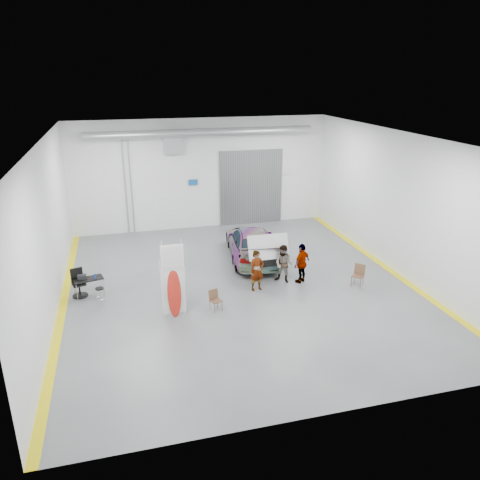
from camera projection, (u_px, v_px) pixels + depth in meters
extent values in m
plane|color=#595B60|center=(239.00, 285.00, 19.22)|extent=(16.00, 16.00, 0.00)
cube|color=silver|center=(48.00, 231.00, 16.51)|extent=(0.02, 16.00, 6.00)
cube|color=silver|center=(398.00, 203.00, 19.88)|extent=(0.02, 16.00, 6.00)
cube|color=silver|center=(202.00, 174.00, 25.46)|extent=(14.00, 0.02, 6.00)
cube|color=silver|center=(326.00, 312.00, 10.93)|extent=(14.00, 0.02, 6.00)
cube|color=white|center=(239.00, 138.00, 17.17)|extent=(14.00, 16.00, 0.02)
cube|color=slate|center=(251.00, 188.00, 26.37)|extent=(3.60, 0.12, 4.20)
cube|color=#95999D|center=(173.00, 142.00, 24.41)|extent=(1.00, 0.50, 1.20)
cylinder|color=#95999D|center=(203.00, 133.00, 24.13)|extent=(11.90, 0.44, 0.44)
cube|color=#13559F|center=(193.00, 182.00, 25.41)|extent=(0.50, 0.04, 0.30)
cube|color=white|center=(285.00, 172.00, 26.58)|extent=(0.70, 0.04, 0.25)
cylinder|color=#95999D|center=(131.00, 188.00, 24.65)|extent=(0.08, 0.08, 5.00)
cylinder|color=#95999D|center=(125.00, 188.00, 24.57)|extent=(0.08, 0.08, 5.00)
cube|color=yellow|center=(63.00, 306.00, 17.57)|extent=(0.30, 16.00, 0.01)
cube|color=yellow|center=(387.00, 268.00, 20.87)|extent=(0.30, 16.00, 0.01)
imported|color=white|center=(252.00, 243.00, 21.79)|extent=(2.80, 5.39, 1.49)
imported|color=#9B6D54|center=(257.00, 271.00, 18.58)|extent=(0.68, 0.51, 1.67)
imported|color=slate|center=(284.00, 264.00, 19.29)|extent=(0.99, 0.97, 1.62)
imported|color=brown|center=(302.00, 263.00, 19.25)|extent=(1.05, 0.89, 1.71)
cube|color=white|center=(174.00, 291.00, 16.55)|extent=(0.82, 0.04, 1.74)
ellipsoid|color=red|center=(174.00, 293.00, 16.50)|extent=(0.49, 0.23, 1.84)
cube|color=white|center=(172.00, 257.00, 16.09)|extent=(0.79, 0.04, 0.92)
cylinder|color=white|center=(163.00, 280.00, 16.31)|extent=(0.02, 0.02, 2.90)
cylinder|color=white|center=(183.00, 278.00, 16.47)|extent=(0.02, 0.02, 2.90)
cube|color=brown|center=(216.00, 301.00, 17.07)|extent=(0.48, 0.47, 0.04)
cube|color=brown|center=(215.00, 294.00, 17.15)|extent=(0.38, 0.20, 0.36)
cube|color=brown|center=(358.00, 276.00, 18.99)|extent=(0.60, 0.60, 0.04)
cube|color=brown|center=(356.00, 269.00, 19.09)|extent=(0.37, 0.37, 0.42)
cylinder|color=black|center=(99.00, 288.00, 17.57)|extent=(0.30, 0.30, 0.04)
torus|color=silver|center=(100.00, 298.00, 17.71)|extent=(0.32, 0.32, 0.02)
cylinder|color=#95999D|center=(75.00, 291.00, 17.98)|extent=(0.03, 0.03, 0.66)
cylinder|color=#95999D|center=(103.00, 288.00, 18.23)|extent=(0.03, 0.03, 0.66)
cylinder|color=#95999D|center=(76.00, 286.00, 18.40)|extent=(0.03, 0.03, 0.66)
cylinder|color=#95999D|center=(103.00, 283.00, 18.64)|extent=(0.03, 0.03, 0.66)
cube|color=black|center=(88.00, 279.00, 18.19)|extent=(1.20, 0.80, 0.04)
cylinder|color=#193798|center=(95.00, 276.00, 18.13)|extent=(0.07, 0.07, 0.20)
cube|color=black|center=(82.00, 277.00, 18.14)|extent=(0.32, 0.20, 0.17)
cylinder|color=black|center=(80.00, 295.00, 18.27)|extent=(0.59, 0.59, 0.04)
cylinder|color=black|center=(80.00, 290.00, 18.19)|extent=(0.06, 0.06, 0.50)
cube|color=black|center=(79.00, 284.00, 18.10)|extent=(0.59, 0.59, 0.07)
cube|color=black|center=(78.00, 274.00, 18.20)|extent=(0.46, 0.18, 0.53)
cube|color=silver|center=(267.00, 245.00, 19.42)|extent=(1.74, 1.06, 0.04)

